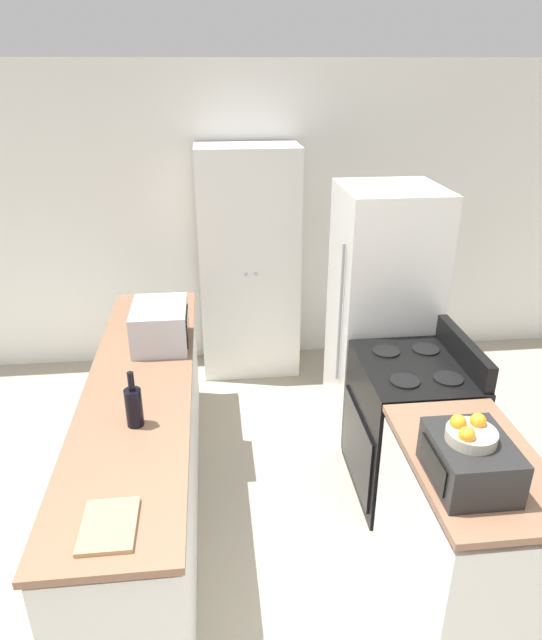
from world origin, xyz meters
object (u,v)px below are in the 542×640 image
at_px(refrigerator, 382,313).
at_px(stove, 408,427).
at_px(pantry_cabinet, 249,264).
at_px(microwave, 160,325).
at_px(toaster_oven, 470,461).
at_px(fruit_bowl, 470,433).
at_px(wine_bottle, 134,406).

bearing_deg(refrigerator, stove, -91.02).
height_order(pantry_cabinet, microwave, pantry_cabinet).
height_order(microwave, toaster_oven, microwave).
height_order(stove, fruit_bowl, fruit_bowl).
distance_m(toaster_oven, fruit_bowl, 0.14).
bearing_deg(stove, refrigerator, 88.98).
xyz_separation_m(refrigerator, toaster_oven, (-0.14, -1.79, 0.10)).
distance_m(wine_bottle, fruit_bowl, 1.57).
xyz_separation_m(wine_bottle, fruit_bowl, (1.46, -0.57, 0.14)).
bearing_deg(stove, toaster_oven, -97.28).
height_order(wine_bottle, toaster_oven, wine_bottle).
bearing_deg(microwave, toaster_oven, -46.57).
height_order(toaster_oven, fruit_bowl, fruit_bowl).
distance_m(pantry_cabinet, refrigerator, 1.32).
relative_size(pantry_cabinet, stove, 1.85).
bearing_deg(fruit_bowl, refrigerator, 84.89).
height_order(refrigerator, microwave, refrigerator).
bearing_deg(wine_bottle, fruit_bowl, -21.45).
distance_m(stove, refrigerator, 0.89).
distance_m(refrigerator, fruit_bowl, 1.81).
bearing_deg(refrigerator, wine_bottle, -143.22).
bearing_deg(refrigerator, pantry_cabinet, 132.75).
xyz_separation_m(microwave, toaster_oven, (1.40, -1.48, -0.03)).
bearing_deg(toaster_oven, refrigerator, 85.39).
bearing_deg(toaster_oven, wine_bottle, 158.42).
xyz_separation_m(stove, microwave, (-1.54, 0.46, 0.58)).
relative_size(pantry_cabinet, wine_bottle, 6.60).
xyz_separation_m(pantry_cabinet, wine_bottle, (-0.73, -2.18, 0.03)).
relative_size(stove, toaster_oven, 2.70).
height_order(pantry_cabinet, fruit_bowl, pantry_cabinet).
bearing_deg(wine_bottle, refrigerator, 36.78).
distance_m(microwave, toaster_oven, 2.04).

